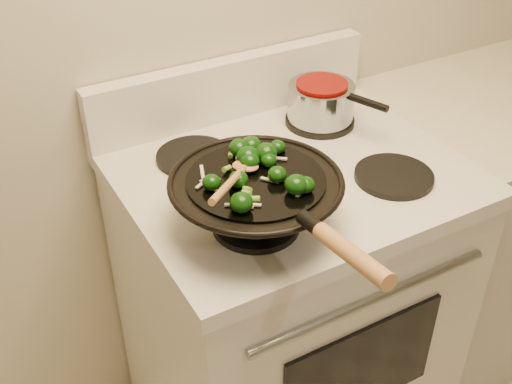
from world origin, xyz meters
TOP-DOWN VIEW (x-y plane):
  - stove at (-0.12, 1.17)m, footprint 0.78×0.67m
  - counter_unit at (0.70, 1.20)m, footprint 0.87×0.62m
  - wok at (-0.30, 1.02)m, footprint 0.35×0.58m
  - stirfry at (-0.29, 1.03)m, footprint 0.22×0.22m
  - wooden_spoon at (-0.35, 1.01)m, footprint 0.19×0.20m
  - saucepan at (0.06, 1.32)m, footprint 0.17×0.26m

SIDE VIEW (x-z plane):
  - counter_unit at x=0.70m, z-range 0.00..0.91m
  - stove at x=-0.12m, z-range -0.07..1.01m
  - saucepan at x=0.06m, z-range 0.93..1.03m
  - wok at x=-0.30m, z-range 0.91..1.08m
  - stirfry at x=-0.29m, z-range 1.04..1.08m
  - wooden_spoon at x=-0.35m, z-range 1.03..1.11m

